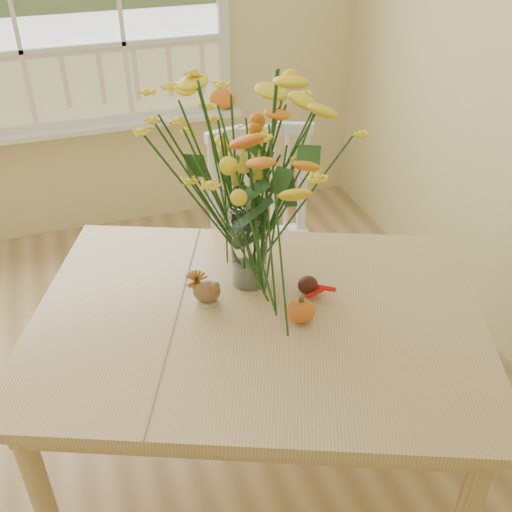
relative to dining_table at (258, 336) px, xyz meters
name	(u,v)px	position (x,y,z in m)	size (l,w,h in m)	color
wall_back	(13,11)	(-0.65, 2.12, 0.65)	(4.00, 0.02, 2.70)	beige
dining_table	(258,336)	(0.00, 0.00, 0.00)	(1.76, 1.52, 0.79)	tan
windsor_chair	(265,233)	(0.30, 0.79, -0.12)	(0.51, 0.49, 1.04)	white
flower_vase	(249,172)	(0.03, 0.19, 0.51)	(0.59, 0.59, 0.70)	white
pumpkin	(301,311)	(0.12, -0.07, 0.13)	(0.09, 0.09, 0.07)	#E1581A
turkey_figurine	(207,291)	(-0.14, 0.12, 0.14)	(0.11, 0.09, 0.12)	#CCB78C
dark_gourd	(308,286)	(0.20, 0.06, 0.12)	(0.13, 0.09, 0.06)	#38160F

